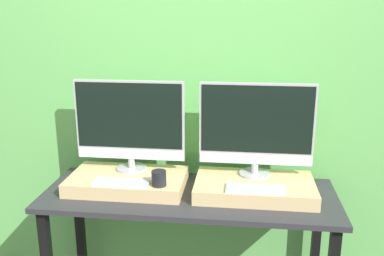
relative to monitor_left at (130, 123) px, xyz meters
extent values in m
cube|color=#66B75B|center=(0.36, 0.25, 0.19)|extent=(8.00, 0.04, 2.60)
cube|color=#2D2D33|center=(0.36, -0.12, -0.38)|extent=(1.64, 0.60, 0.03)
cube|color=black|center=(-0.40, 0.12, -0.75)|extent=(0.05, 0.05, 0.72)
cube|color=black|center=(1.12, 0.12, -0.75)|extent=(0.05, 0.05, 0.72)
cube|color=#D6B77F|center=(0.00, -0.09, -0.32)|extent=(0.66, 0.39, 0.08)
cylinder|color=#B2B2B7|center=(0.00, 0.00, -0.28)|extent=(0.18, 0.18, 0.01)
cylinder|color=#B2B2B7|center=(0.00, 0.00, -0.24)|extent=(0.04, 0.04, 0.06)
cube|color=#B2B2B7|center=(0.00, 0.00, 0.02)|extent=(0.64, 0.02, 0.46)
cube|color=black|center=(0.00, -0.01, 0.05)|extent=(0.61, 0.00, 0.38)
cube|color=silver|center=(0.00, -0.01, -0.19)|extent=(0.63, 0.00, 0.06)
cube|color=silver|center=(0.00, -0.22, -0.28)|extent=(0.31, 0.12, 0.01)
cube|color=#B2B2B7|center=(0.00, -0.22, -0.27)|extent=(0.30, 0.10, 0.00)
cylinder|color=black|center=(0.21, -0.22, -0.24)|extent=(0.08, 0.08, 0.08)
cube|color=#D6B77F|center=(0.72, -0.09, -0.32)|extent=(0.66, 0.39, 0.08)
cylinder|color=#B2B2B7|center=(0.72, 0.00, -0.28)|extent=(0.18, 0.18, 0.01)
cylinder|color=#B2B2B7|center=(0.72, 0.00, -0.24)|extent=(0.04, 0.04, 0.06)
cube|color=#B2B2B7|center=(0.72, 0.00, 0.02)|extent=(0.64, 0.02, 0.46)
cube|color=black|center=(0.72, -0.01, 0.05)|extent=(0.61, 0.00, 0.38)
cube|color=silver|center=(0.72, -0.01, -0.19)|extent=(0.63, 0.00, 0.06)
cube|color=silver|center=(0.72, -0.22, -0.28)|extent=(0.31, 0.12, 0.01)
cube|color=#B2B2B7|center=(0.72, -0.22, -0.27)|extent=(0.30, 0.10, 0.00)
camera|label=1|loc=(0.64, -2.31, 0.64)|focal=40.00mm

